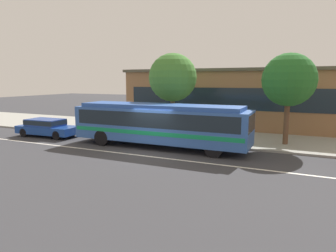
{
  "coord_description": "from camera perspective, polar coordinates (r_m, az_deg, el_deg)",
  "views": [
    {
      "loc": [
        7.78,
        -14.71,
        4.11
      ],
      "look_at": [
        0.3,
        1.91,
        1.3
      ],
      "focal_mm": 31.65,
      "sensor_mm": 36.0,
      "label": 1
    }
  ],
  "objects": [
    {
      "name": "lane_stripe_center",
      "position": [
        16.46,
        -4.85,
        -5.72
      ],
      "size": [
        56.0,
        0.16,
        0.01
      ],
      "primitive_type": "cube",
      "color": "silver",
      "rests_on": "ground_plane"
    },
    {
      "name": "pedestrian_waiting_near_sign",
      "position": [
        20.44,
        -1.17,
        0.38
      ],
      "size": [
        0.48,
        0.48,
        1.72
      ],
      "color": "#303132",
      "rests_on": "sidewalk_slab"
    },
    {
      "name": "street_tree_mid_block",
      "position": [
        19.85,
        22.26,
        8.18
      ],
      "size": [
        3.27,
        3.27,
        5.67
      ],
      "color": "brown",
      "rests_on": "sidewalk_slab"
    },
    {
      "name": "sidewalk_slab",
      "position": [
        23.32,
        4.36,
        -1.27
      ],
      "size": [
        60.0,
        8.0,
        0.12
      ],
      "primitive_type": "cube",
      "color": "#98988F",
      "rests_on": "ground_plane"
    },
    {
      "name": "bus_stop_sign",
      "position": [
        18.6,
        11.38,
        0.96
      ],
      "size": [
        0.11,
        0.44,
        2.36
      ],
      "color": "gray",
      "rests_on": "sidewalk_slab"
    },
    {
      "name": "street_tree_near_stop",
      "position": [
        21.54,
        0.92,
        9.27
      ],
      "size": [
        3.45,
        3.45,
        5.93
      ],
      "color": "brown",
      "rests_on": "sidewalk_slab"
    },
    {
      "name": "transit_bus",
      "position": [
        18.24,
        -1.59,
        0.72
      ],
      "size": [
        11.08,
        2.57,
        2.67
      ],
      "color": "#315AAA",
      "rests_on": "ground_plane"
    },
    {
      "name": "pedestrian_walking_along_curb",
      "position": [
        19.04,
        7.75,
        -0.53
      ],
      "size": [
        0.4,
        0.4,
        1.62
      ],
      "color": "#6A5C4E",
      "rests_on": "sidewalk_slab"
    },
    {
      "name": "sedan_behind_bus",
      "position": [
        23.67,
        -22.27,
        -0.12
      ],
      "size": [
        4.71,
        2.04,
        1.29
      ],
      "color": "navy",
      "rests_on": "ground_plane"
    },
    {
      "name": "station_building",
      "position": [
        28.21,
        14.96,
        5.3
      ],
      "size": [
        20.95,
        8.99,
        5.09
      ],
      "color": "#8C6241",
      "rests_on": "ground_plane"
    },
    {
      "name": "ground_plane",
      "position": [
        17.15,
        -3.55,
        -5.13
      ],
      "size": [
        120.0,
        120.0,
        0.0
      ],
      "primitive_type": "plane",
      "color": "#35363A"
    }
  ]
}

